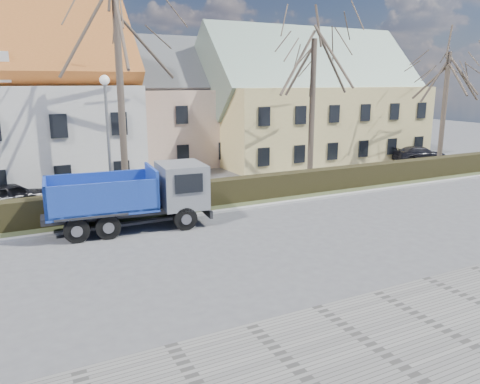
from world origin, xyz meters
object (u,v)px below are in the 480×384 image
parked_car_a (13,196)px  parked_car_b (420,154)px  streetlight (109,145)px  cart_frame (76,228)px  dump_truck (123,198)px

parked_car_a → parked_car_b: bearing=-107.2°
streetlight → cart_frame: bearing=-126.7°
dump_truck → streetlight: size_ratio=1.07×
dump_truck → cart_frame: bearing=-175.2°
cart_frame → parked_car_b: (27.84, 6.80, 0.30)m
streetlight → parked_car_a: streetlight is taller
parked_car_b → dump_truck: bearing=120.2°
cart_frame → streetlight: bearing=53.3°
parked_car_a → parked_car_b: parked_car_a is taller
dump_truck → parked_car_a: 7.50m
parked_car_b → streetlight: bearing=113.9°
streetlight → parked_car_a: size_ratio=1.69×
cart_frame → parked_car_a: 6.47m
streetlight → cart_frame: 4.77m
dump_truck → parked_car_b: 26.65m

